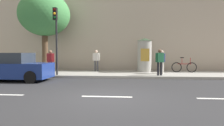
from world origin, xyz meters
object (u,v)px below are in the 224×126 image
object	(u,v)px
pedestrian_in_dark_shirt	(162,60)
parked_car_blue	(12,67)
pedestrian_in_red_top	(50,60)
pedestrian_tallest	(160,60)
traffic_light	(56,30)
street_tree	(44,15)
poster_column	(144,55)
pedestrian_with_bag	(96,59)
bicycle_leaning	(184,67)

from	to	relation	value
pedestrian_in_dark_shirt	parked_car_blue	size ratio (longest dim) A/B	0.37
pedestrian_in_red_top	parked_car_blue	bearing A→B (deg)	-118.17
pedestrian_in_red_top	pedestrian_in_dark_shirt	bearing A→B (deg)	6.21
pedestrian_tallest	pedestrian_in_dark_shirt	world-z (taller)	pedestrian_tallest
pedestrian_tallest	pedestrian_in_red_top	bearing A→B (deg)	177.04
traffic_light	street_tree	size ratio (longest dim) A/B	0.71
poster_column	pedestrian_in_dark_shirt	bearing A→B (deg)	-48.08
traffic_light	pedestrian_in_red_top	world-z (taller)	traffic_light
street_tree	parked_car_blue	xyz separation A→B (m)	(-0.12, -4.20, -3.68)
pedestrian_tallest	pedestrian_in_red_top	distance (m)	7.13
poster_column	pedestrian_tallest	distance (m)	2.51
pedestrian_tallest	pedestrian_with_bag	distance (m)	5.00
pedestrian_in_red_top	bicycle_leaning	world-z (taller)	pedestrian_in_red_top
poster_column	pedestrian_in_red_top	bearing A→B (deg)	-162.52
poster_column	pedestrian_with_bag	bearing A→B (deg)	178.86
poster_column	parked_car_blue	xyz separation A→B (m)	(-7.64, -4.37, -0.67)
traffic_light	parked_car_blue	bearing A→B (deg)	-139.33
street_tree	pedestrian_with_bag	world-z (taller)	street_tree
traffic_light	pedestrian_tallest	world-z (taller)	traffic_light
traffic_light	bicycle_leaning	xyz separation A→B (m)	(8.52, 2.48, -2.44)
pedestrian_tallest	pedestrian_in_red_top	xyz separation A→B (m)	(-7.12, 0.37, -0.03)
pedestrian_in_red_top	pedestrian_in_dark_shirt	world-z (taller)	pedestrian_in_red_top
pedestrian_with_bag	pedestrian_in_red_top	bearing A→B (deg)	-143.05
street_tree	traffic_light	bearing A→B (deg)	-54.53
poster_column	street_tree	world-z (taller)	street_tree
pedestrian_in_red_top	bicycle_leaning	size ratio (longest dim) A/B	0.90
poster_column	bicycle_leaning	world-z (taller)	poster_column
pedestrian_with_bag	bicycle_leaning	distance (m)	6.45
bicycle_leaning	parked_car_blue	world-z (taller)	parked_car_blue
poster_column	pedestrian_tallest	world-z (taller)	poster_column
bicycle_leaning	parked_car_blue	bearing A→B (deg)	-158.40
poster_column	pedestrian_in_red_top	world-z (taller)	poster_column
poster_column	street_tree	distance (m)	8.10
pedestrian_with_bag	pedestrian_in_red_top	distance (m)	3.45
pedestrian_in_red_top	pedestrian_in_dark_shirt	distance (m)	7.48
poster_column	street_tree	bearing A→B (deg)	-178.68
traffic_light	bicycle_leaning	world-z (taller)	traffic_light
pedestrian_with_bag	bicycle_leaning	bearing A→B (deg)	-2.75
street_tree	pedestrian_in_red_top	bearing A→B (deg)	-57.89
pedestrian_in_red_top	parked_car_blue	xyz separation A→B (m)	(-1.27, -2.37, -0.32)
pedestrian_in_dark_shirt	pedestrian_with_bag	bearing A→B (deg)	164.85
pedestrian_with_bag	pedestrian_in_dark_shirt	distance (m)	4.85
pedestrian_tallest	bicycle_leaning	world-z (taller)	pedestrian_tallest
street_tree	bicycle_leaning	bearing A→B (deg)	-0.35
pedestrian_with_bag	parked_car_blue	size ratio (longest dim) A/B	0.38
traffic_light	poster_column	xyz separation A→B (m)	(5.71, 2.72, -1.57)
poster_column	parked_car_blue	distance (m)	8.82
street_tree	pedestrian_with_bag	bearing A→B (deg)	3.58
street_tree	pedestrian_in_dark_shirt	xyz separation A→B (m)	(8.59, -1.02, -3.36)
poster_column	pedestrian_tallest	bearing A→B (deg)	-72.33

